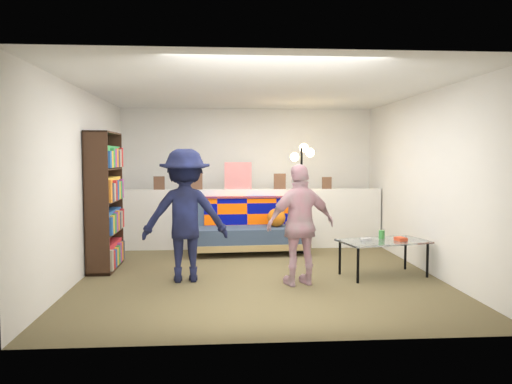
# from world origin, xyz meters

# --- Properties ---
(ground) EXTENTS (5.00, 5.00, 0.00)m
(ground) POSITION_xyz_m (0.00, 0.00, 0.00)
(ground) COLOR brown
(ground) RESTS_ON ground
(room_shell) EXTENTS (4.60, 5.05, 2.45)m
(room_shell) POSITION_xyz_m (0.00, 0.47, 1.67)
(room_shell) COLOR silver
(room_shell) RESTS_ON ground
(half_wall_ledge) EXTENTS (4.45, 0.15, 1.00)m
(half_wall_ledge) POSITION_xyz_m (0.00, 1.80, 0.50)
(half_wall_ledge) COLOR silver
(half_wall_ledge) RESTS_ON ground
(ledge_decor) EXTENTS (2.97, 0.02, 0.45)m
(ledge_decor) POSITION_xyz_m (-0.23, 1.78, 1.18)
(ledge_decor) COLOR brown
(ledge_decor) RESTS_ON half_wall_ledge
(futon_sofa) EXTENTS (1.89, 0.99, 0.79)m
(futon_sofa) POSITION_xyz_m (-0.03, 1.43, 0.37)
(futon_sofa) COLOR #A1844E
(futon_sofa) RESTS_ON ground
(bookshelf) EXTENTS (0.31, 0.94, 1.87)m
(bookshelf) POSITION_xyz_m (-2.08, 0.42, 0.87)
(bookshelf) COLOR black
(bookshelf) RESTS_ON ground
(coffee_table) EXTENTS (1.21, 0.84, 0.57)m
(coffee_table) POSITION_xyz_m (1.61, -0.28, 0.43)
(coffee_table) COLOR black
(coffee_table) RESTS_ON ground
(floor_lamp) EXTENTS (0.36, 0.33, 1.76)m
(floor_lamp) POSITION_xyz_m (0.82, 1.41, 1.24)
(floor_lamp) COLOR black
(floor_lamp) RESTS_ON ground
(person_left) EXTENTS (1.10, 0.68, 1.64)m
(person_left) POSITION_xyz_m (-0.93, -0.34, 0.82)
(person_left) COLOR black
(person_left) RESTS_ON ground
(person_right) EXTENTS (0.91, 0.55, 1.45)m
(person_right) POSITION_xyz_m (0.46, -0.65, 0.73)
(person_right) COLOR pink
(person_right) RESTS_ON ground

